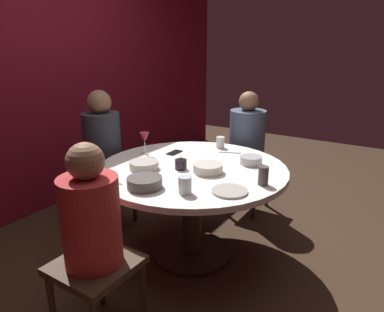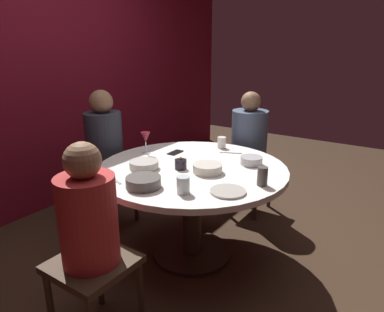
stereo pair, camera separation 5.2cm
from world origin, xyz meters
name	(u,v)px [view 1 (the left image)]	position (x,y,z in m)	size (l,w,h in m)	color
ground_plane	(192,254)	(0.00, 0.00, 0.00)	(8.00, 8.00, 0.00)	#382619
back_wall	(36,74)	(0.00, 1.70, 1.30)	(6.00, 0.10, 2.60)	maroon
dining_table	(192,185)	(0.00, 0.00, 0.58)	(1.36, 1.36, 0.72)	white
seated_diner_left	(91,224)	(-0.94, 0.00, 0.69)	(0.40, 0.40, 1.12)	#3F2D1E
seated_diner_back	(103,145)	(0.00, 0.90, 0.74)	(0.40, 0.40, 1.20)	#3F2D1E
seated_diner_right	(247,139)	(0.95, 0.00, 0.71)	(0.40, 0.40, 1.15)	#3F2D1E
candle_holder	(181,164)	(-0.08, 0.04, 0.76)	(0.08, 0.08, 0.09)	black
wine_glass	(145,138)	(0.05, 0.48, 0.85)	(0.08, 0.08, 0.18)	silver
dinner_plate	(230,191)	(-0.26, -0.43, 0.73)	(0.22, 0.22, 0.01)	#B2ADA3
cell_phone	(174,153)	(0.20, 0.30, 0.72)	(0.07, 0.14, 0.01)	black
bowl_serving_large	(251,160)	(0.28, -0.33, 0.75)	(0.16, 0.16, 0.06)	#B7B7BC
bowl_salad_center	(145,182)	(-0.48, 0.04, 0.75)	(0.22, 0.22, 0.07)	#4C4742
bowl_small_white	(144,165)	(-0.22, 0.26, 0.75)	(0.21, 0.21, 0.06)	#B2ADA3
bowl_sauce_side	(208,168)	(-0.04, -0.15, 0.75)	(0.20, 0.20, 0.06)	beige
cup_near_candle	(185,185)	(-0.42, -0.22, 0.77)	(0.08, 0.08, 0.10)	silver
cup_by_left_diner	(263,176)	(-0.04, -0.55, 0.78)	(0.06, 0.06, 0.12)	#4C4742
cup_by_right_diner	(220,142)	(0.53, 0.06, 0.77)	(0.07, 0.07, 0.09)	silver
fork_near_plate	(230,153)	(0.45, -0.08, 0.72)	(0.02, 0.18, 0.01)	#B7B7BC
knife_near_plate	(115,180)	(-0.49, 0.27, 0.72)	(0.02, 0.18, 0.01)	#B7B7BC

